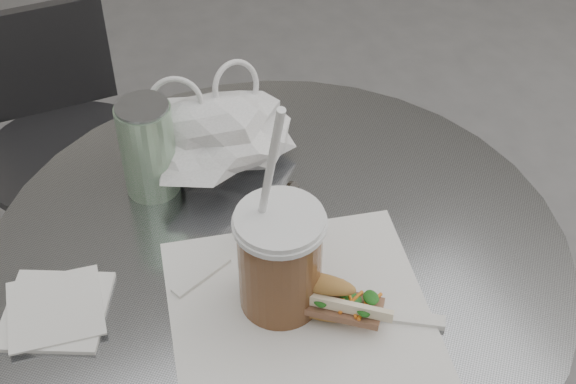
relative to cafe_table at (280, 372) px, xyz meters
name	(u,v)px	position (x,y,z in m)	size (l,w,h in m)	color
cafe_table	(280,372)	(0.00, 0.00, 0.00)	(0.76, 0.76, 0.74)	slate
chair_far	(76,188)	(-0.15, 0.73, -0.16)	(0.36, 0.37, 0.68)	#2F3032
sandwich_paper	(299,312)	(-0.02, -0.10, 0.28)	(0.31, 0.29, 0.00)	white
banh_mi	(320,297)	(0.00, -0.12, 0.31)	(0.18, 0.17, 0.06)	#AA7840
iced_coffee	(280,259)	(-0.03, -0.08, 0.35)	(0.11, 0.11, 0.31)	brown
sunglasses	(282,213)	(0.03, 0.04, 0.29)	(0.09, 0.08, 0.05)	black
plastic_bag	(214,136)	(-0.01, 0.19, 0.33)	(0.22, 0.17, 0.11)	white
napkin_stack	(56,310)	(-0.28, 0.03, 0.28)	(0.16, 0.16, 0.01)	white
drink_can	(148,148)	(-0.10, 0.19, 0.35)	(0.07, 0.07, 0.14)	#55925B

